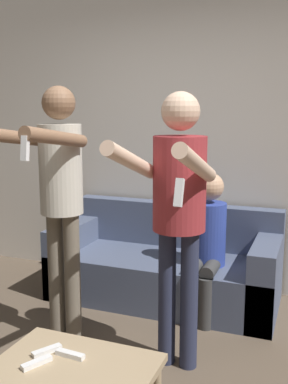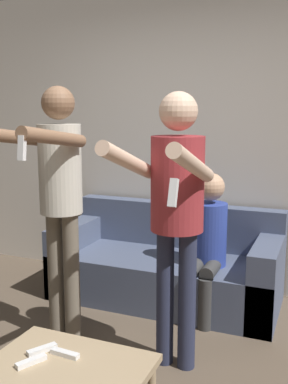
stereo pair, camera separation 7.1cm
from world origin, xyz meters
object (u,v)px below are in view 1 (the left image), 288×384
Objects in this scene: remote_mid at (47,351)px; coffee_table at (74,375)px; couch at (165,267)px; person_standing_right at (178,200)px; person_seated at (207,240)px; remote_near at (37,363)px; remote_far at (70,354)px; person_standing_left at (59,188)px.

coffee_table is at bearing -15.63° from remote_mid.
person_standing_right reaches higher than couch.
person_seated reaches higher than remote_near.
remote_far is at bearing 130.73° from coffee_table.
person_seated is 1.69m from coffee_table.
coffee_table is at bearing -55.85° from person_standing_left.
coffee_table is 0.18m from remote_near.
person_standing_right is 11.60× the size of remote_mid.
person_standing_right is at bearing 69.30° from remote_far.
person_standing_right is at bearing -67.81° from couch.
remote_mid is (-0.42, -0.79, -0.64)m from person_standing_right.
person_standing_left is 1.03× the size of person_standing_right.
couch is at bearing 90.09° from remote_near.
person_seated is (-0.01, 0.82, -0.47)m from person_standing_right.
person_standing_right is 1.52× the size of person_seated.
couch is 1.36m from person_standing_left.
couch is 12.46× the size of remote_far.
remote_near is 0.11m from remote_mid.
couch is 1.08× the size of person_standing_left.
person_standing_right is 2.26× the size of coffee_table.
remote_far is (-0.29, -1.60, -0.17)m from person_seated.
person_standing_left is at bearing -134.53° from person_seated.
person_standing_left is 11.92× the size of remote_mid.
person_seated reaches higher than coffee_table.
person_seated is at bearing 90.64° from person_standing_right.
person_standing_left reaches higher than person_seated.
remote_near is (0.41, -0.90, -0.66)m from person_standing_left.
person_standing_right is at bearing 0.10° from person_standing_left.
remote_near is 1.02× the size of remote_mid.
coffee_table is at bearing -49.27° from remote_far.
remote_mid is (-0.41, -1.61, -0.17)m from person_seated.
person_seated reaches higher than remote_far.
person_standing_right reaches higher than remote_near.
person_standing_left reaches higher than person_standing_right.
remote_near is at bearing -65.52° from person_standing_left.
person_standing_right is 11.24× the size of remote_far.
remote_mid is 0.12m from remote_far.
coffee_table is (-0.24, -0.84, -0.70)m from person_standing_right.
person_standing_right is 11.37× the size of remote_near.
remote_near and remote_far have the same top height.
couch is 0.55m from person_seated.
person_standing_right is (0.41, -1.00, 0.81)m from couch.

